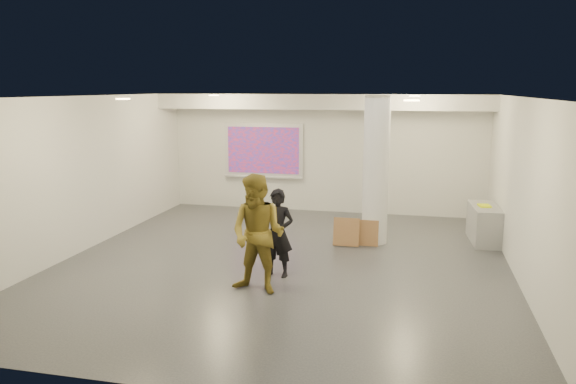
% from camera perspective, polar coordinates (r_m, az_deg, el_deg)
% --- Properties ---
extents(floor, '(8.00, 9.00, 0.01)m').
position_cam_1_polar(floor, '(10.31, -0.51, -7.25)').
color(floor, '#35373C').
rests_on(floor, ground).
extents(ceiling, '(8.00, 9.00, 0.01)m').
position_cam_1_polar(ceiling, '(9.81, -0.54, 9.67)').
color(ceiling, silver).
rests_on(ceiling, floor).
extents(wall_back, '(8.00, 0.01, 3.00)m').
position_cam_1_polar(wall_back, '(14.32, 3.73, 3.93)').
color(wall_back, silver).
rests_on(wall_back, floor).
extents(wall_front, '(8.00, 0.01, 3.00)m').
position_cam_1_polar(wall_front, '(5.79, -11.15, -6.28)').
color(wall_front, silver).
rests_on(wall_front, floor).
extents(wall_left, '(0.01, 9.00, 3.00)m').
position_cam_1_polar(wall_left, '(11.56, -20.19, 1.69)').
color(wall_left, silver).
rests_on(wall_left, floor).
extents(wall_right, '(0.01, 9.00, 3.00)m').
position_cam_1_polar(wall_right, '(9.83, 22.78, 0.04)').
color(wall_right, silver).
rests_on(wall_right, floor).
extents(soffit_band, '(8.00, 1.10, 0.36)m').
position_cam_1_polar(soffit_band, '(13.69, 3.42, 9.16)').
color(soffit_band, silver).
rests_on(soffit_band, ceiling).
extents(downlight_nw, '(0.22, 0.22, 0.02)m').
position_cam_1_polar(downlight_nw, '(12.86, -7.55, 9.71)').
color(downlight_nw, '#F9D58C').
rests_on(downlight_nw, ceiling).
extents(downlight_ne, '(0.22, 0.22, 0.02)m').
position_cam_1_polar(downlight_ne, '(12.04, 12.74, 9.49)').
color(downlight_ne, '#F9D58C').
rests_on(downlight_ne, ceiling).
extents(downlight_sw, '(0.22, 0.22, 0.02)m').
position_cam_1_polar(downlight_sw, '(9.22, -16.42, 9.06)').
color(downlight_sw, '#F9D58C').
rests_on(downlight_sw, ceiling).
extents(downlight_se, '(0.22, 0.22, 0.02)m').
position_cam_1_polar(downlight_se, '(8.04, 12.45, 9.07)').
color(downlight_se, '#F9D58C').
rests_on(downlight_se, ceiling).
extents(column, '(0.52, 0.52, 3.00)m').
position_cam_1_polar(column, '(11.49, 8.91, 2.17)').
color(column, silver).
rests_on(column, floor).
extents(projection_screen, '(2.10, 0.13, 1.42)m').
position_cam_1_polar(projection_screen, '(14.62, -2.51, 4.18)').
color(projection_screen, silver).
rests_on(projection_screen, wall_back).
extents(credenza, '(0.63, 1.33, 0.75)m').
position_cam_1_polar(credenza, '(12.29, 19.35, -3.09)').
color(credenza, gray).
rests_on(credenza, floor).
extents(postit_pad, '(0.27, 0.34, 0.03)m').
position_cam_1_polar(postit_pad, '(12.18, 19.33, -1.32)').
color(postit_pad, '#E4FD08').
rests_on(postit_pad, credenza).
extents(cardboard_back, '(0.48, 0.11, 0.53)m').
position_cam_1_polar(cardboard_back, '(11.46, 7.96, -4.15)').
color(cardboard_back, brown).
rests_on(cardboard_back, floor).
extents(cardboard_front, '(0.52, 0.16, 0.57)m').
position_cam_1_polar(cardboard_front, '(11.40, 5.94, -4.06)').
color(cardboard_front, brown).
rests_on(cardboard_front, floor).
extents(woman, '(0.59, 0.42, 1.50)m').
position_cam_1_polar(woman, '(9.45, -1.04, -4.19)').
color(woman, black).
rests_on(woman, floor).
extents(man, '(1.02, 0.86, 1.86)m').
position_cam_1_polar(man, '(8.67, -3.06, -4.31)').
color(man, olive).
rests_on(man, floor).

